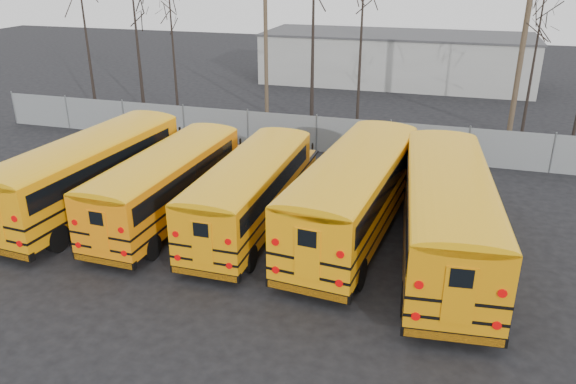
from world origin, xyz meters
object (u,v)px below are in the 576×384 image
(bus_d, at_px, (356,187))
(bus_e, at_px, (447,206))
(bus_b, at_px, (169,178))
(bus_c, at_px, (253,186))
(utility_pole_right, at_px, (523,45))
(utility_pole_left, at_px, (266,50))
(bus_a, at_px, (92,167))

(bus_d, xyz_separation_m, bus_e, (3.35, -0.99, 0.03))
(bus_b, height_order, bus_c, bus_c)
(utility_pole_right, bearing_deg, utility_pole_left, -160.39)
(bus_e, distance_m, utility_pole_right, 17.50)
(bus_e, bearing_deg, bus_d, 158.24)
(bus_a, distance_m, bus_d, 11.00)
(bus_a, xyz_separation_m, bus_d, (10.97, 0.76, 0.07))
(bus_c, distance_m, utility_pole_right, 19.83)
(bus_a, relative_size, utility_pole_left, 1.40)
(bus_b, xyz_separation_m, utility_pole_left, (-1.55, 16.96, 2.57))
(utility_pole_right, bearing_deg, bus_b, -109.41)
(bus_a, distance_m, bus_e, 14.32)
(bus_d, distance_m, utility_pole_left, 18.76)
(bus_e, bearing_deg, bus_c, 170.65)
(bus_c, relative_size, bus_d, 0.87)
(bus_a, relative_size, bus_d, 0.96)
(bus_b, bearing_deg, bus_e, 0.64)
(bus_d, height_order, bus_e, bus_e)
(bus_a, bearing_deg, bus_d, 8.71)
(bus_e, xyz_separation_m, utility_pole_left, (-12.37, 17.27, 2.31))
(utility_pole_left, bearing_deg, bus_a, -84.80)
(bus_b, height_order, utility_pole_left, utility_pole_left)
(bus_e, bearing_deg, utility_pole_right, 73.48)
(bus_c, xyz_separation_m, bus_d, (3.98, 0.47, 0.23))
(bus_b, bearing_deg, bus_c, 5.74)
(bus_c, height_order, bus_e, bus_e)
(bus_a, relative_size, bus_c, 1.11)
(bus_a, xyz_separation_m, utility_pole_right, (17.65, 16.63, 3.40))
(bus_a, bearing_deg, utility_pole_left, 88.20)
(bus_a, xyz_separation_m, utility_pole_left, (1.95, 17.04, 2.41))
(bus_c, height_order, bus_d, bus_d)
(bus_d, relative_size, utility_pole_left, 1.45)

